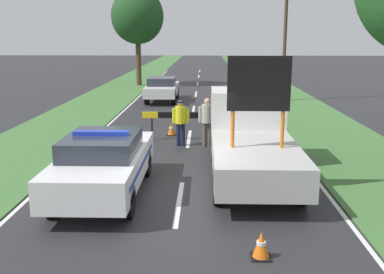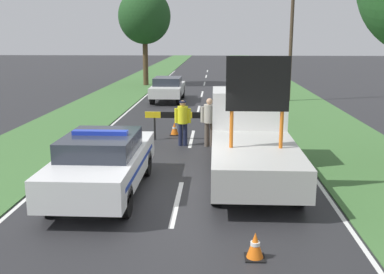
% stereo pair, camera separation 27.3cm
% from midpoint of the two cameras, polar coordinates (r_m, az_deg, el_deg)
% --- Properties ---
extents(ground_plane, '(160.00, 160.00, 0.00)m').
position_cam_midpoint_polar(ground_plane, '(11.01, -2.25, -7.54)').
color(ground_plane, '#28282B').
extents(lane_markings, '(7.35, 56.60, 0.01)m').
position_cam_midpoint_polar(lane_markings, '(23.12, -0.18, 3.24)').
color(lane_markings, silver).
rests_on(lane_markings, ground).
extents(grass_verge_left, '(3.75, 120.00, 0.03)m').
position_cam_midpoint_polar(grass_verge_left, '(31.19, -10.12, 5.54)').
color(grass_verge_left, '#427038').
rests_on(grass_verge_left, ground).
extents(grass_verge_right, '(3.75, 120.00, 0.03)m').
position_cam_midpoint_polar(grass_verge_right, '(30.93, 10.74, 5.45)').
color(grass_verge_right, '#427038').
rests_on(grass_verge_right, ground).
extents(police_car, '(1.88, 4.83, 1.61)m').
position_cam_midpoint_polar(police_car, '(11.18, -11.82, -3.18)').
color(police_car, white).
rests_on(police_car, ground).
extents(work_truck, '(2.13, 5.65, 3.36)m').
position_cam_midpoint_polar(work_truck, '(12.46, 6.84, 0.00)').
color(work_truck, white).
rests_on(work_truck, ground).
extents(road_barrier, '(3.50, 0.08, 1.06)m').
position_cam_midpoint_polar(road_barrier, '(16.61, -0.80, 2.58)').
color(road_barrier, black).
rests_on(road_barrier, ground).
extents(police_officer, '(0.58, 0.37, 1.62)m').
position_cam_midpoint_polar(police_officer, '(15.77, -1.97, 2.30)').
color(police_officer, '#191E38').
rests_on(police_officer, ground).
extents(pedestrian_civilian, '(0.61, 0.39, 1.71)m').
position_cam_midpoint_polar(pedestrian_civilian, '(15.66, 1.44, 2.39)').
color(pedestrian_civilian, brown).
rests_on(pedestrian_civilian, ground).
extents(traffic_cone_near_police, '(0.35, 0.35, 0.49)m').
position_cam_midpoint_polar(traffic_cone_near_police, '(8.13, 7.80, -13.45)').
color(traffic_cone_near_police, black).
rests_on(traffic_cone_near_police, ground).
extents(traffic_cone_centre_front, '(0.50, 0.50, 0.68)m').
position_cam_midpoint_polar(traffic_cone_centre_front, '(15.26, 3.13, -0.46)').
color(traffic_cone_centre_front, black).
rests_on(traffic_cone_centre_front, ground).
extents(traffic_cone_near_truck, '(0.38, 0.38, 0.52)m').
position_cam_midpoint_polar(traffic_cone_near_truck, '(16.99, 2.32, 0.64)').
color(traffic_cone_near_truck, black).
rests_on(traffic_cone_near_truck, ground).
extents(traffic_cone_behind_barrier, '(0.36, 0.36, 0.50)m').
position_cam_midpoint_polar(traffic_cone_behind_barrier, '(17.61, -3.07, 1.03)').
color(traffic_cone_behind_barrier, black).
rests_on(traffic_cone_behind_barrier, ground).
extents(queued_car_suv_grey, '(1.86, 3.94, 1.46)m').
position_cam_midpoint_polar(queued_car_suv_grey, '(20.55, 4.71, 4.11)').
color(queued_car_suv_grey, slate).
rests_on(queued_car_suv_grey, ground).
extents(queued_car_van_white, '(1.76, 4.50, 1.42)m').
position_cam_midpoint_polar(queued_car_van_white, '(26.91, -4.09, 6.21)').
color(queued_car_van_white, silver).
rests_on(queued_car_van_white, ground).
extents(roadside_tree_near_right, '(3.99, 3.99, 7.37)m').
position_cam_midpoint_polar(roadside_tree_near_right, '(35.58, -7.18, 14.94)').
color(roadside_tree_near_right, '#4C3823').
rests_on(roadside_tree_near_right, ground).
extents(utility_pole, '(1.20, 0.20, 8.06)m').
position_cam_midpoint_polar(utility_pole, '(27.28, 11.48, 13.18)').
color(utility_pole, '#473828').
rests_on(utility_pole, ground).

